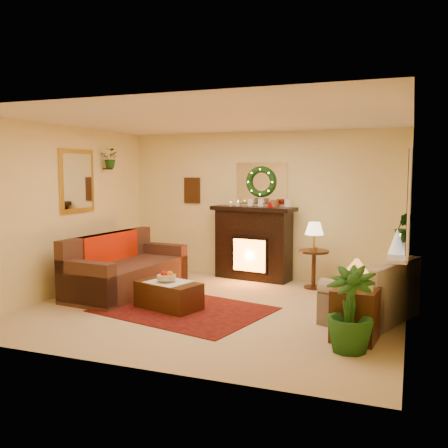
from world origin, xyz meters
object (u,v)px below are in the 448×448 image
(fireplace, at_px, (253,248))
(end_table_square, at_px, (355,317))
(coffee_table, at_px, (169,294))
(sofa, at_px, (127,265))
(loveseat, at_px, (371,287))
(side_table_round, at_px, (314,269))

(fireplace, height_order, end_table_square, fireplace)
(coffee_table, bearing_deg, sofa, 165.77)
(coffee_table, bearing_deg, loveseat, 27.18)
(fireplace, distance_m, end_table_square, 3.40)
(sofa, height_order, side_table_round, sofa)
(sofa, bearing_deg, coffee_table, -25.73)
(side_table_round, distance_m, end_table_square, 2.53)
(sofa, distance_m, loveseat, 3.70)
(loveseat, distance_m, side_table_round, 1.77)
(loveseat, relative_size, side_table_round, 2.14)
(end_table_square, bearing_deg, loveseat, 83.91)
(end_table_square, bearing_deg, coffee_table, 170.59)
(sofa, xyz_separation_m, end_table_square, (3.60, -1.05, -0.16))
(sofa, relative_size, side_table_round, 3.40)
(fireplace, bearing_deg, sofa, -124.35)
(sofa, bearing_deg, end_table_square, -10.87)
(fireplace, height_order, coffee_table, fireplace)
(loveseat, relative_size, end_table_square, 2.27)
(fireplace, bearing_deg, side_table_round, -7.83)
(side_table_round, height_order, end_table_square, side_table_round)
(fireplace, height_order, loveseat, fireplace)
(sofa, distance_m, coffee_table, 1.24)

